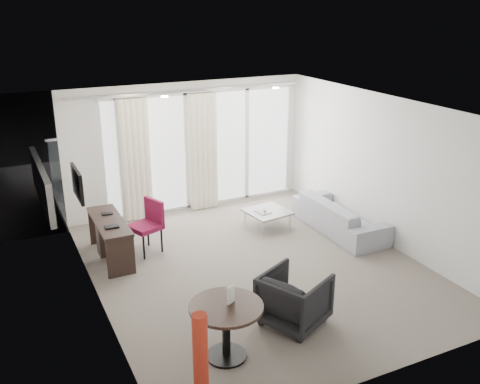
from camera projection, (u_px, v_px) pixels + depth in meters
name	position (u px, v px, depth m)	size (l,w,h in m)	color
floor	(256.00, 267.00, 8.68)	(5.00, 6.00, 0.00)	#6C6359
ceiling	(258.00, 108.00, 7.80)	(5.00, 6.00, 0.00)	white
wall_left	(93.00, 219.00, 7.22)	(0.00, 6.00, 2.60)	silver
wall_right	(385.00, 171.00, 9.27)	(0.00, 6.00, 2.60)	silver
wall_front	(386.00, 277.00, 5.70)	(5.00, 0.00, 2.60)	silver
window_panel	(203.00, 150.00, 10.93)	(4.00, 0.02, 2.38)	white
window_frame	(203.00, 150.00, 10.92)	(4.10, 0.06, 2.44)	white
curtain_left	(135.00, 161.00, 10.20)	(0.60, 0.20, 2.38)	#ECE4C9
curtain_right	(203.00, 152.00, 10.77)	(0.60, 0.20, 2.38)	#ECE4C9
curtain_track	(190.00, 91.00, 10.24)	(4.80, 0.04, 0.04)	#B2B2B7
downlight_a	(164.00, 97.00, 8.79)	(0.12, 0.12, 0.02)	#FFE0B2
downlight_b	(276.00, 88.00, 9.65)	(0.12, 0.12, 0.02)	#FFE0B2
desk	(111.00, 239.00, 8.87)	(0.46, 1.47, 0.69)	black
tv	(77.00, 184.00, 8.45)	(0.05, 0.80, 0.50)	black
desk_chair	(145.00, 227.00, 9.04)	(0.50, 0.47, 0.92)	maroon
round_table	(226.00, 331.00, 6.38)	(0.89, 0.89, 0.71)	black
menu_card	(231.00, 302.00, 6.31)	(0.12, 0.02, 0.22)	white
red_lamp	(201.00, 368.00, 5.33)	(0.25, 0.25, 1.24)	#A22615
tub_armchair	(294.00, 299.00, 7.06)	(0.78, 0.80, 0.73)	black
coffee_table	(267.00, 219.00, 10.15)	(0.74, 0.74, 0.33)	gray
remote	(265.00, 211.00, 10.00)	(0.04, 0.14, 0.02)	black
magazine	(263.00, 211.00, 10.02)	(0.24, 0.31, 0.02)	gray
sofa	(340.00, 215.00, 9.95)	(2.09, 0.82, 0.61)	#94959F
terrace_slab	(180.00, 186.00, 12.64)	(5.60, 3.00, 0.12)	#4D4D50
rattan_chair_a	(214.00, 167.00, 12.48)	(0.57, 0.57, 0.84)	#4F371D
rattan_chair_b	(246.00, 159.00, 13.17)	(0.55, 0.55, 0.81)	#4F371D
rattan_table	(238.00, 164.00, 13.19)	(0.55, 0.55, 0.55)	#4F371D
balustrade	(160.00, 149.00, 13.68)	(5.50, 0.06, 1.05)	#B2B2B7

